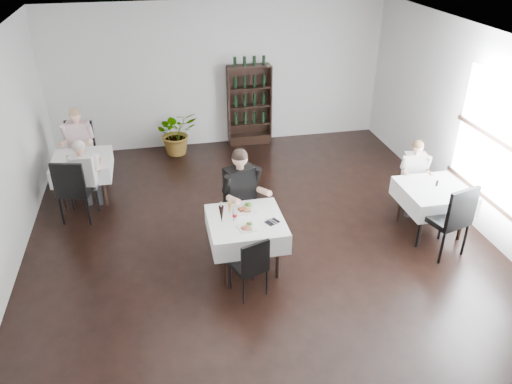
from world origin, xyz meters
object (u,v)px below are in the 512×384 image
Objects in this scene: potted_tree at (177,132)px; diner_main at (243,192)px; wine_shelf at (249,106)px; main_table at (246,228)px.

diner_main reaches higher than potted_tree.
wine_shelf is at bearing 77.39° from diner_main.
wine_shelf is 4.41m from main_table.
wine_shelf is 1.70× the size of main_table.
main_table is 0.61m from diner_main.
diner_main reaches higher than main_table.
main_table is 4.14m from potted_tree.
main_table is (-0.90, -4.31, -0.23)m from wine_shelf.
potted_tree is 0.60× the size of diner_main.
potted_tree is at bearing 101.89° from diner_main.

